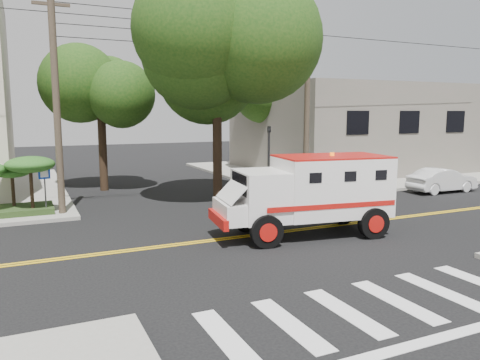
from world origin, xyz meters
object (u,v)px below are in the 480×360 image
parked_sedan (442,180)px  pedestrian_b (349,172)px  pedestrian_a (300,178)px  armored_truck (311,190)px

parked_sedan → pedestrian_b: 4.89m
parked_sedan → pedestrian_a: bearing=78.5°
pedestrian_b → armored_truck: bearing=40.4°
pedestrian_a → pedestrian_b: pedestrian_a is taller
armored_truck → parked_sedan: armored_truck is taller
parked_sedan → pedestrian_a: pedestrian_a is taller
parked_sedan → pedestrian_b: size_ratio=2.36×
armored_truck → pedestrian_a: armored_truck is taller
parked_sedan → pedestrian_b: (-4.01, 2.77, 0.33)m
parked_sedan → pedestrian_b: bearing=56.0°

